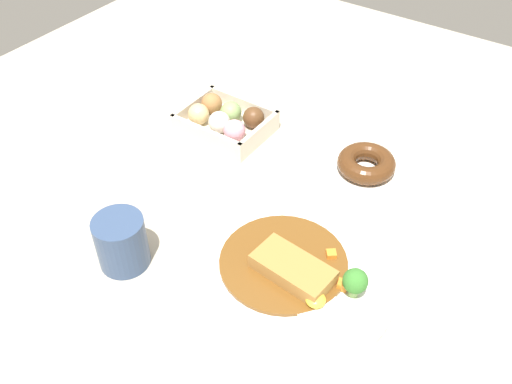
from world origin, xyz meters
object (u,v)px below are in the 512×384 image
curry_plate (298,280)px  donut_box (225,121)px  chocolate_ring_donut (366,164)px  coffee_mug (121,242)px

curry_plate → donut_box: 0.41m
donut_box → chocolate_ring_donut: bearing=-171.3°
donut_box → coffee_mug: size_ratio=1.95×
curry_plate → coffee_mug: size_ratio=3.28×
chocolate_ring_donut → curry_plate: bearing=96.9°
curry_plate → coffee_mug: coffee_mug is taller
coffee_mug → donut_box: bearing=-78.0°
chocolate_ring_donut → coffee_mug: (0.21, 0.41, 0.03)m
donut_box → coffee_mug: bearing=102.0°
coffee_mug → curry_plate: bearing=-156.1°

